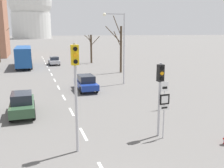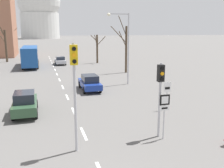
% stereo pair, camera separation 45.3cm
% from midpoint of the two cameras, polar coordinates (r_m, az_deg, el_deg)
% --- Properties ---
extents(lane_stripe_1, '(0.16, 2.00, 0.01)m').
position_cam_midpoint_polar(lane_stripe_1, '(15.47, -5.64, -11.22)').
color(lane_stripe_1, silver).
rests_on(lane_stripe_1, ground_plane).
extents(lane_stripe_2, '(0.16, 2.00, 0.01)m').
position_cam_midpoint_polar(lane_stripe_2, '(19.64, -8.10, -6.20)').
color(lane_stripe_2, silver).
rests_on(lane_stripe_2, ground_plane).
extents(lane_stripe_3, '(0.16, 2.00, 0.01)m').
position_cam_midpoint_polar(lane_stripe_3, '(23.93, -9.66, -2.95)').
color(lane_stripe_3, silver).
rests_on(lane_stripe_3, ground_plane).
extents(lane_stripe_4, '(0.16, 2.00, 0.01)m').
position_cam_midpoint_polar(lane_stripe_4, '(28.28, -10.74, -0.69)').
color(lane_stripe_4, silver).
rests_on(lane_stripe_4, ground_plane).
extents(lane_stripe_5, '(0.16, 2.00, 0.01)m').
position_cam_midpoint_polar(lane_stripe_5, '(32.67, -11.53, 0.96)').
color(lane_stripe_5, silver).
rests_on(lane_stripe_5, ground_plane).
extents(lane_stripe_6, '(0.16, 2.00, 0.01)m').
position_cam_midpoint_polar(lane_stripe_6, '(37.09, -12.13, 2.22)').
color(lane_stripe_6, silver).
rests_on(lane_stripe_6, ground_plane).
extents(lane_stripe_7, '(0.16, 2.00, 0.01)m').
position_cam_midpoint_polar(lane_stripe_7, '(41.53, -12.60, 3.21)').
color(lane_stripe_7, silver).
rests_on(lane_stripe_7, ground_plane).
extents(lane_stripe_8, '(0.16, 2.00, 0.01)m').
position_cam_midpoint_polar(lane_stripe_8, '(45.98, -12.98, 4.01)').
color(lane_stripe_8, silver).
rests_on(lane_stripe_8, ground_plane).
extents(lane_stripe_9, '(0.16, 2.00, 0.01)m').
position_cam_midpoint_polar(lane_stripe_9, '(50.44, -13.30, 4.67)').
color(lane_stripe_9, silver).
rests_on(lane_stripe_9, ground_plane).
extents(lane_stripe_10, '(0.16, 2.00, 0.01)m').
position_cam_midpoint_polar(lane_stripe_10, '(54.90, -13.56, 5.22)').
color(lane_stripe_10, silver).
rests_on(lane_stripe_10, ground_plane).
extents(lane_stripe_11, '(0.16, 2.00, 0.01)m').
position_cam_midpoint_polar(lane_stripe_11, '(59.37, -13.79, 5.68)').
color(lane_stripe_11, silver).
rests_on(lane_stripe_11, ground_plane).
extents(lane_stripe_12, '(0.16, 2.00, 0.01)m').
position_cam_midpoint_polar(lane_stripe_12, '(63.85, -13.98, 6.09)').
color(lane_stripe_12, silver).
rests_on(lane_stripe_12, ground_plane).
extents(traffic_signal_near_right, '(0.36, 0.34, 4.36)m').
position_cam_midpoint_polar(traffic_signal_near_right, '(14.40, 11.88, -0.40)').
color(traffic_signal_near_right, '#B2B2B7').
rests_on(traffic_signal_near_right, ground_plane).
extents(traffic_signal_centre_tall, '(0.36, 0.34, 5.55)m').
position_cam_midpoint_polar(traffic_signal_centre_tall, '(12.26, -7.54, 1.39)').
color(traffic_signal_centre_tall, '#B2B2B7').
rests_on(traffic_signal_centre_tall, ground_plane).
extents(route_sign_post, '(0.60, 0.08, 2.68)m').
position_cam_midpoint_polar(route_sign_post, '(14.42, 12.77, -5.46)').
color(route_sign_post, '#B2B2B7').
rests_on(route_sign_post, ground_plane).
extents(speed_limit_sign, '(0.60, 0.08, 2.28)m').
position_cam_midpoint_polar(speed_limit_sign, '(19.98, 13.13, -1.52)').
color(speed_limit_sign, '#B2B2B7').
rests_on(speed_limit_sign, ground_plane).
extents(street_lamp_right, '(2.59, 0.36, 8.07)m').
position_cam_midpoint_polar(street_lamp_right, '(28.76, 3.30, 9.78)').
color(street_lamp_right, '#B2B2B7').
rests_on(street_lamp_right, ground_plane).
extents(sedan_near_left, '(1.90, 4.39, 1.52)m').
position_cam_midpoint_polar(sedan_near_left, '(47.83, -11.49, 5.31)').
color(sedan_near_left, '#B7B7BC').
rests_on(sedan_near_left, ground_plane).
extents(sedan_near_right, '(1.76, 4.18, 1.71)m').
position_cam_midpoint_polar(sedan_near_right, '(19.61, -18.65, -4.13)').
color(sedan_near_right, '#2D4C33').
rests_on(sedan_near_right, ground_plane).
extents(sedan_mid_centre, '(1.84, 4.54, 1.64)m').
position_cam_midpoint_polar(sedan_mid_centre, '(26.26, -4.63, 0.37)').
color(sedan_mid_centre, navy).
rests_on(sedan_mid_centre, ground_plane).
extents(city_bus, '(2.66, 10.80, 3.48)m').
position_cam_midpoint_polar(city_bus, '(46.00, -17.94, 6.31)').
color(city_bus, '#19478C').
rests_on(city_bus, ground_plane).
extents(bare_tree_left_near, '(1.82, 3.83, 7.82)m').
position_cam_midpoint_polar(bare_tree_left_near, '(55.05, -23.01, 8.46)').
color(bare_tree_left_near, '#473828').
rests_on(bare_tree_left_near, ground_plane).
extents(bare_tree_right_near, '(2.42, 1.13, 8.31)m').
position_cam_midpoint_polar(bare_tree_right_near, '(37.39, 3.45, 8.35)').
color(bare_tree_right_near, '#473828').
rests_on(bare_tree_right_near, ground_plane).
extents(bare_tree_left_far, '(3.45, 3.49, 8.63)m').
position_cam_midpoint_polar(bare_tree_left_far, '(66.51, -21.78, 9.09)').
color(bare_tree_left_far, '#473828').
rests_on(bare_tree_left_far, ground_plane).
extents(bare_tree_right_far, '(2.49, 2.23, 5.49)m').
position_cam_midpoint_polar(bare_tree_right_far, '(49.20, -3.13, 8.27)').
color(bare_tree_right_far, '#473828').
rests_on(bare_tree_right_far, ground_plane).
extents(capitol_dome, '(36.46, 36.46, 51.50)m').
position_cam_midpoint_polar(capitol_dome, '(234.35, -16.23, 16.08)').
color(capitol_dome, silver).
rests_on(capitol_dome, ground_plane).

